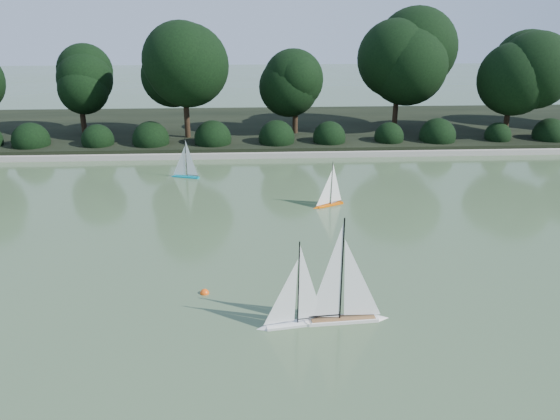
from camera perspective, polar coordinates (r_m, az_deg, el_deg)
The scene contains 10 objects.
ground at distance 10.27m, azimuth 0.98°, elevation -7.65°, with size 80.00×80.00×0.00m, color #3D5734.
pond_coping at distance 18.65m, azimuth -0.93°, elevation 5.80°, with size 40.00×0.35×0.18m, color gray.
far_bank at distance 22.52m, azimuth -1.31°, elevation 8.55°, with size 40.00×8.00×0.30m, color black.
tree_line at distance 20.66m, azimuth 2.30°, elevation 14.44°, with size 26.31×3.93×4.39m.
shrub_hedge at distance 19.44m, azimuth -1.03°, elevation 7.51°, with size 29.10×1.10×1.10m.
sailboat_white_a at distance 8.89m, azimuth 1.01°, elevation -10.63°, with size 1.17×0.36×1.60m.
sailboat_white_b at distance 9.06m, azimuth 7.33°, elevation -9.77°, with size 1.43×0.33×1.95m.
sailboat_orange at distance 14.07m, azimuth 4.98°, elevation 1.18°, with size 0.87×0.52×1.26m.
sailboat_teal at distance 16.66m, azimuth -10.05°, elevation 4.06°, with size 0.93×0.41×1.29m.
race_buoy at distance 10.02m, azimuth -7.88°, elevation -8.61°, with size 0.16×0.16×0.16m, color #FA520D.
Camera 1 is at (-0.65, -9.02, 4.86)m, focal length 35.00 mm.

